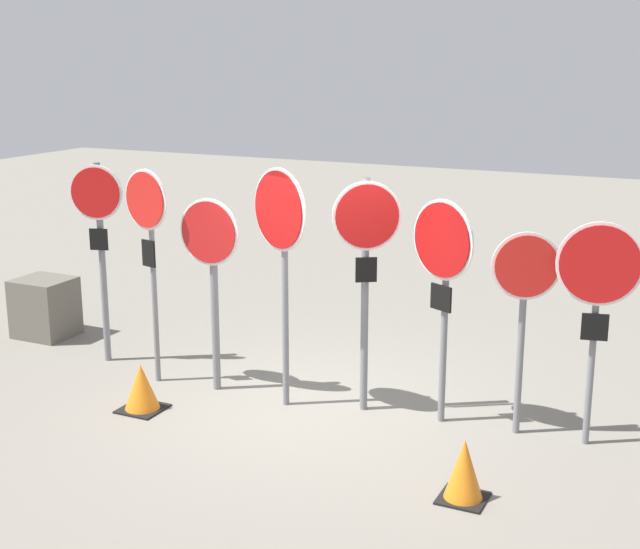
# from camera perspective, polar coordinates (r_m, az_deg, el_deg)

# --- Properties ---
(ground_plane) EXTENTS (40.00, 40.00, 0.00)m
(ground_plane) POSITION_cam_1_polar(r_m,az_deg,el_deg) (9.73, -0.29, -8.49)
(ground_plane) COLOR gray
(stop_sign_0) EXTENTS (0.64, 0.21, 2.47)m
(stop_sign_0) POSITION_cam_1_polar(r_m,az_deg,el_deg) (10.98, -13.98, 3.04)
(stop_sign_0) COLOR slate
(stop_sign_0) RESTS_ON ground
(stop_sign_1) EXTENTS (0.67, 0.20, 2.48)m
(stop_sign_1) POSITION_cam_1_polar(r_m,az_deg,el_deg) (10.12, -10.94, 2.98)
(stop_sign_1) COLOR slate
(stop_sign_1) RESTS_ON ground
(stop_sign_2) EXTENTS (0.74, 0.14, 2.20)m
(stop_sign_2) POSITION_cam_1_polar(r_m,az_deg,el_deg) (9.82, -6.98, 1.02)
(stop_sign_2) COLOR slate
(stop_sign_2) RESTS_ON ground
(stop_sign_3) EXTENTS (0.79, 0.41, 2.59)m
(stop_sign_3) POSITION_cam_1_polar(r_m,az_deg,el_deg) (9.23, -2.53, 2.71)
(stop_sign_3) COLOR slate
(stop_sign_3) RESTS_ON ground
(stop_sign_4) EXTENTS (0.62, 0.40, 2.50)m
(stop_sign_4) POSITION_cam_1_polar(r_m,az_deg,el_deg) (9.13, 2.97, 1.51)
(stop_sign_4) COLOR slate
(stop_sign_4) RESTS_ON ground
(stop_sign_5) EXTENTS (0.73, 0.39, 2.34)m
(stop_sign_5) POSITION_cam_1_polar(r_m,az_deg,el_deg) (8.92, 7.87, 0.74)
(stop_sign_5) COLOR slate
(stop_sign_5) RESTS_ON ground
(stop_sign_6) EXTENTS (0.63, 0.27, 2.08)m
(stop_sign_6) POSITION_cam_1_polar(r_m,az_deg,el_deg) (8.81, 12.96, -0.98)
(stop_sign_6) COLOR slate
(stop_sign_6) RESTS_ON ground
(stop_sign_7) EXTENTS (0.78, 0.22, 2.22)m
(stop_sign_7) POSITION_cam_1_polar(r_m,az_deg,el_deg) (8.70, 17.36, -0.69)
(stop_sign_7) COLOR slate
(stop_sign_7) RESTS_ON ground
(traffic_cone_0) EXTENTS (0.45, 0.45, 0.51)m
(traffic_cone_0) POSITION_cam_1_polar(r_m,az_deg,el_deg) (9.76, -11.35, -7.10)
(traffic_cone_0) COLOR black
(traffic_cone_0) RESTS_ON ground
(traffic_cone_1) EXTENTS (0.40, 0.40, 0.55)m
(traffic_cone_1) POSITION_cam_1_polar(r_m,az_deg,el_deg) (7.86, 9.20, -12.26)
(traffic_cone_1) COLOR black
(traffic_cone_1) RESTS_ON ground
(storage_crate) EXTENTS (0.72, 0.65, 0.79)m
(storage_crate) POSITION_cam_1_polar(r_m,az_deg,el_deg) (12.52, -17.19, -2.03)
(storage_crate) COLOR #605B51
(storage_crate) RESTS_ON ground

